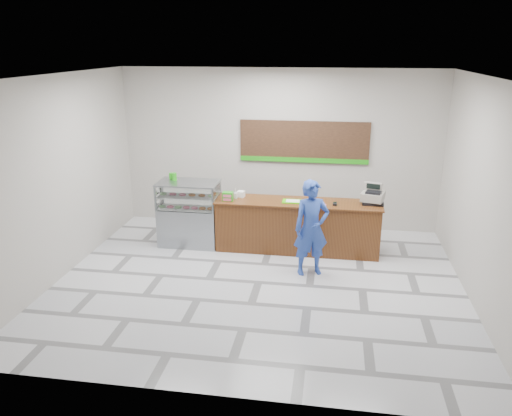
% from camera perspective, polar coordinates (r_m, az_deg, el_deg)
% --- Properties ---
extents(floor, '(7.00, 7.00, 0.00)m').
position_cam_1_polar(floor, '(8.82, 0.28, -8.49)').
color(floor, silver).
rests_on(floor, ground).
extents(back_wall, '(7.00, 0.00, 7.00)m').
position_cam_1_polar(back_wall, '(11.07, 2.63, 6.68)').
color(back_wall, '#B2ADA4').
rests_on(back_wall, floor).
extents(ceiling, '(7.00, 7.00, 0.00)m').
position_cam_1_polar(ceiling, '(7.89, 0.32, 14.85)').
color(ceiling, silver).
rests_on(ceiling, back_wall).
extents(sales_counter, '(3.26, 0.76, 1.03)m').
position_cam_1_polar(sales_counter, '(9.97, 4.75, -2.06)').
color(sales_counter, brown).
rests_on(sales_counter, floor).
extents(display_case, '(1.22, 0.72, 1.33)m').
position_cam_1_polar(display_case, '(10.30, -7.63, -0.56)').
color(display_case, gray).
rests_on(display_case, floor).
extents(menu_board, '(2.80, 0.06, 0.90)m').
position_cam_1_polar(menu_board, '(10.95, 5.51, 7.46)').
color(menu_board, black).
rests_on(menu_board, back_wall).
extents(cash_register, '(0.50, 0.51, 0.38)m').
position_cam_1_polar(cash_register, '(9.89, 13.20, 1.35)').
color(cash_register, black).
rests_on(cash_register, sales_counter).
extents(card_terminal, '(0.08, 0.16, 0.04)m').
position_cam_1_polar(card_terminal, '(9.68, 9.01, 0.46)').
color(card_terminal, black).
rests_on(card_terminal, sales_counter).
extents(serving_tray, '(0.37, 0.27, 0.02)m').
position_cam_1_polar(serving_tray, '(9.78, 4.13, 0.77)').
color(serving_tray, '#43DD03').
rests_on(serving_tray, sales_counter).
extents(napkin_box, '(0.16, 0.16, 0.12)m').
position_cam_1_polar(napkin_box, '(10.05, -1.75, 1.60)').
color(napkin_box, white).
rests_on(napkin_box, sales_counter).
extents(straw_cup, '(0.08, 0.08, 0.11)m').
position_cam_1_polar(straw_cup, '(9.96, -2.33, 1.42)').
color(straw_cup, silver).
rests_on(straw_cup, sales_counter).
extents(promo_box, '(0.20, 0.13, 0.18)m').
position_cam_1_polar(promo_box, '(9.80, -3.23, 1.32)').
color(promo_box, '#1F9913').
rests_on(promo_box, sales_counter).
extents(donut_decal, '(0.17, 0.17, 0.00)m').
position_cam_1_polar(donut_decal, '(9.66, 7.53, 0.40)').
color(donut_decal, '#E35F80').
rests_on(donut_decal, sales_counter).
extents(green_cup_left, '(0.08, 0.08, 0.13)m').
position_cam_1_polar(green_cup_left, '(10.38, -9.68, 3.62)').
color(green_cup_left, '#1F9913').
rests_on(green_cup_left, display_case).
extents(green_cup_right, '(0.10, 0.10, 0.15)m').
position_cam_1_polar(green_cup_right, '(10.27, -9.33, 3.56)').
color(green_cup_right, '#1F9913').
rests_on(green_cup_right, display_case).
extents(customer, '(0.74, 0.61, 1.74)m').
position_cam_1_polar(customer, '(8.88, 6.35, -2.28)').
color(customer, '#2745A2').
rests_on(customer, floor).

